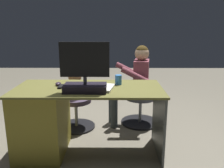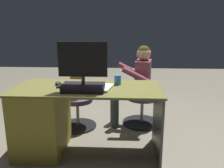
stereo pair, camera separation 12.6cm
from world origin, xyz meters
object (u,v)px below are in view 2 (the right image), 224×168
(tv_remote, at_px, (60,86))
(desk, at_px, (50,117))
(keyboard, at_px, (84,85))
(office_chair_teddy, at_px, (78,110))
(computer_mouse, at_px, (58,83))
(teddy_bear, at_px, (77,85))
(person, at_px, (137,79))
(monitor, at_px, (83,77))
(cup, at_px, (118,80))
(visitor_chair, at_px, (142,108))

(tv_remote, bearing_deg, desk, 4.00)
(keyboard, height_order, office_chair_teddy, keyboard)
(desk, relative_size, computer_mouse, 16.43)
(office_chair_teddy, xyz_separation_m, teddy_bear, (0.00, -0.01, 0.36))
(computer_mouse, height_order, person, person)
(monitor, height_order, cup, monitor)
(office_chair_teddy, height_order, teddy_bear, teddy_bear)
(tv_remote, xyz_separation_m, office_chair_teddy, (-0.05, -0.65, -0.51))
(desk, bearing_deg, visitor_chair, -143.25)
(desk, xyz_separation_m, office_chair_teddy, (-0.18, -0.65, -0.15))
(keyboard, height_order, visitor_chair, keyboard)
(cup, height_order, visitor_chair, cup)
(desk, xyz_separation_m, teddy_bear, (-0.18, -0.67, 0.21))
(monitor, relative_size, cup, 4.56)
(tv_remote, bearing_deg, teddy_bear, -92.84)
(person, bearing_deg, visitor_chair, -170.17)
(cup, distance_m, teddy_bear, 0.81)
(computer_mouse, relative_size, cup, 0.89)
(teddy_bear, distance_m, person, 0.83)
(office_chair_teddy, xyz_separation_m, visitor_chair, (-0.91, -0.16, -0.01))
(keyboard, bearing_deg, desk, 10.15)
(computer_mouse, relative_size, visitor_chair, 0.17)
(cup, height_order, teddy_bear, cup)
(person, bearing_deg, office_chair_teddy, 9.83)
(cup, bearing_deg, keyboard, 9.73)
(desk, xyz_separation_m, computer_mouse, (-0.08, -0.08, 0.37))
(cup, bearing_deg, tv_remote, 11.39)
(visitor_chair, bearing_deg, desk, 36.75)
(computer_mouse, bearing_deg, office_chair_teddy, -99.17)
(monitor, distance_m, keyboard, 0.26)
(monitor, xyz_separation_m, cup, (-0.34, -0.28, -0.09))
(computer_mouse, xyz_separation_m, teddy_bear, (-0.09, -0.58, -0.16))
(teddy_bear, height_order, visitor_chair, teddy_bear)
(cup, height_order, tv_remote, cup)
(teddy_bear, bearing_deg, monitor, 106.08)
(cup, xyz_separation_m, visitor_chair, (-0.34, -0.68, -0.57))
(teddy_bear, relative_size, visitor_chair, 0.70)
(monitor, height_order, tv_remote, monitor)
(monitor, distance_m, office_chair_teddy, 1.06)
(person, bearing_deg, keyboard, 49.65)
(office_chair_teddy, bearing_deg, cup, 137.69)
(office_chair_teddy, distance_m, teddy_bear, 0.36)
(computer_mouse, bearing_deg, person, -142.13)
(office_chair_teddy, relative_size, person, 0.45)
(tv_remote, bearing_deg, keyboard, -165.06)
(computer_mouse, height_order, visitor_chair, computer_mouse)
(desk, distance_m, cup, 0.86)
(desk, xyz_separation_m, visitor_chair, (-1.08, -0.81, -0.16))
(visitor_chair, bearing_deg, computer_mouse, 35.94)
(monitor, bearing_deg, keyboard, -81.81)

